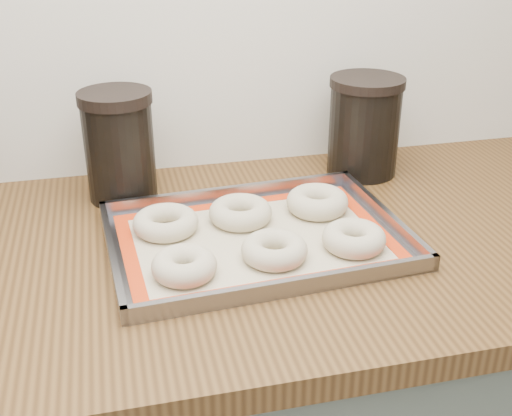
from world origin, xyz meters
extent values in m
cube|color=brown|center=(0.00, 1.68, 0.88)|extent=(3.06, 0.68, 0.04)
cube|color=gray|center=(0.06, 1.66, 0.90)|extent=(0.48, 0.36, 0.00)
cube|color=gray|center=(0.05, 1.82, 0.91)|extent=(0.46, 0.04, 0.02)
cube|color=gray|center=(0.07, 1.50, 0.91)|extent=(0.46, 0.04, 0.02)
cube|color=gray|center=(-0.16, 1.65, 0.91)|extent=(0.03, 0.33, 0.02)
cube|color=gray|center=(0.29, 1.68, 0.91)|extent=(0.03, 0.33, 0.02)
cube|color=#C6B793|center=(0.06, 1.66, 0.90)|extent=(0.44, 0.32, 0.00)
cube|color=red|center=(0.05, 1.80, 0.91)|extent=(0.42, 0.05, 0.00)
cube|color=red|center=(0.07, 1.53, 0.91)|extent=(0.42, 0.05, 0.00)
cube|color=red|center=(-0.14, 1.65, 0.91)|extent=(0.04, 0.25, 0.00)
cube|color=red|center=(0.26, 1.67, 0.91)|extent=(0.04, 0.25, 0.00)
torus|color=#C2B597|center=(-0.06, 1.58, 0.92)|extent=(0.10, 0.10, 0.04)
torus|color=#C2B597|center=(0.07, 1.59, 0.92)|extent=(0.10, 0.10, 0.03)
torus|color=#C2B597|center=(0.20, 1.60, 0.92)|extent=(0.11, 0.11, 0.03)
torus|color=#C2B597|center=(-0.07, 1.72, 0.92)|extent=(0.11, 0.11, 0.03)
torus|color=#C2B597|center=(0.05, 1.73, 0.92)|extent=(0.13, 0.13, 0.03)
torus|color=#C2B597|center=(0.19, 1.73, 0.92)|extent=(0.11, 0.11, 0.04)
cylinder|color=black|center=(-0.13, 1.88, 0.99)|extent=(0.12, 0.12, 0.18)
cylinder|color=black|center=(-0.13, 1.88, 1.09)|extent=(0.13, 0.13, 0.02)
cylinder|color=black|center=(0.33, 1.89, 0.99)|extent=(0.13, 0.13, 0.17)
cylinder|color=black|center=(0.33, 1.89, 1.08)|extent=(0.14, 0.14, 0.02)
camera|label=1|loc=(-0.14, 0.79, 1.40)|focal=45.00mm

